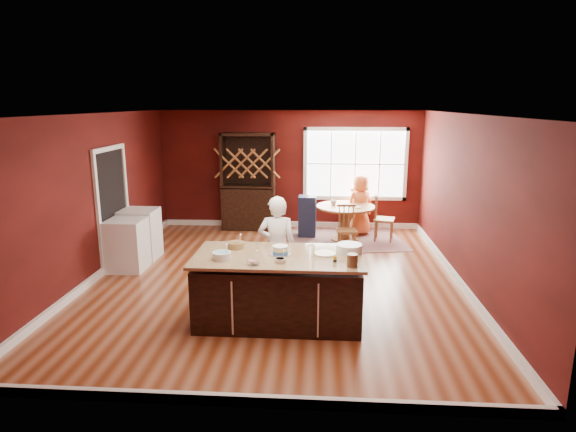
# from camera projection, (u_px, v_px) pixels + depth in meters

# --- Properties ---
(room_shell) EXTENTS (7.00, 7.00, 7.00)m
(room_shell) POSITION_uv_depth(u_px,v_px,m) (276.00, 199.00, 7.73)
(room_shell) COLOR brown
(room_shell) RESTS_ON ground
(window) EXTENTS (2.36, 0.10, 1.66)m
(window) POSITION_uv_depth(u_px,v_px,m) (355.00, 164.00, 10.96)
(window) COLOR white
(window) RESTS_ON room_shell
(doorway) EXTENTS (0.08, 1.26, 2.13)m
(doorway) POSITION_uv_depth(u_px,v_px,m) (113.00, 208.00, 8.58)
(doorway) COLOR white
(doorway) RESTS_ON room_shell
(kitchen_island) EXTENTS (2.22, 1.16, 0.92)m
(kitchen_island) POSITION_uv_depth(u_px,v_px,m) (279.00, 289.00, 6.42)
(kitchen_island) COLOR black
(kitchen_island) RESTS_ON ground
(dining_table) EXTENTS (1.24, 1.24, 0.75)m
(dining_table) POSITION_uv_depth(u_px,v_px,m) (345.00, 216.00, 10.16)
(dining_table) COLOR brown
(dining_table) RESTS_ON ground
(baker) EXTENTS (0.58, 0.40, 1.56)m
(baker) POSITION_uv_depth(u_px,v_px,m) (277.00, 248.00, 7.08)
(baker) COLOR white
(baker) RESTS_ON ground
(layer_cake) EXTENTS (0.29, 0.29, 0.12)m
(layer_cake) POSITION_uv_depth(u_px,v_px,m) (280.00, 250.00, 6.32)
(layer_cake) COLOR white
(layer_cake) RESTS_ON kitchen_island
(bowl_blue) EXTENTS (0.24, 0.24, 0.09)m
(bowl_blue) POSITION_uv_depth(u_px,v_px,m) (222.00, 256.00, 6.14)
(bowl_blue) COLOR beige
(bowl_blue) RESTS_ON kitchen_island
(bowl_yellow) EXTENTS (0.23, 0.23, 0.08)m
(bowl_yellow) POSITION_uv_depth(u_px,v_px,m) (236.00, 245.00, 6.60)
(bowl_yellow) COLOR #9D8653
(bowl_yellow) RESTS_ON kitchen_island
(bowl_pink) EXTENTS (0.16, 0.16, 0.06)m
(bowl_pink) POSITION_uv_depth(u_px,v_px,m) (253.00, 262.00, 5.93)
(bowl_pink) COLOR silver
(bowl_pink) RESTS_ON kitchen_island
(bowl_olive) EXTENTS (0.14, 0.14, 0.05)m
(bowl_olive) POSITION_uv_depth(u_px,v_px,m) (280.00, 260.00, 6.01)
(bowl_olive) COLOR beige
(bowl_olive) RESTS_ON kitchen_island
(drinking_glass) EXTENTS (0.08, 0.08, 0.17)m
(drinking_glass) POSITION_uv_depth(u_px,v_px,m) (312.00, 251.00, 6.22)
(drinking_glass) COLOR white
(drinking_glass) RESTS_ON kitchen_island
(dinner_plate) EXTENTS (0.29, 0.29, 0.02)m
(dinner_plate) POSITION_uv_depth(u_px,v_px,m) (325.00, 254.00, 6.34)
(dinner_plate) COLOR beige
(dinner_plate) RESTS_ON kitchen_island
(white_tub) EXTENTS (0.34, 0.34, 0.12)m
(white_tub) POSITION_uv_depth(u_px,v_px,m) (349.00, 248.00, 6.39)
(white_tub) COLOR white
(white_tub) RESTS_ON kitchen_island
(stoneware_crock) EXTENTS (0.13, 0.13, 0.16)m
(stoneware_crock) POSITION_uv_depth(u_px,v_px,m) (352.00, 260.00, 5.84)
(stoneware_crock) COLOR brown
(stoneware_crock) RESTS_ON kitchen_island
(toy_figurine) EXTENTS (0.05, 0.05, 0.09)m
(toy_figurine) POSITION_uv_depth(u_px,v_px,m) (335.00, 259.00, 6.02)
(toy_figurine) COLOR gold
(toy_figurine) RESTS_ON kitchen_island
(rug) EXTENTS (2.67, 2.21, 0.01)m
(rug) POSITION_uv_depth(u_px,v_px,m) (345.00, 240.00, 10.28)
(rug) COLOR brown
(rug) RESTS_ON ground
(chair_east) EXTENTS (0.49, 0.51, 1.02)m
(chair_east) POSITION_uv_depth(u_px,v_px,m) (384.00, 217.00, 10.14)
(chair_east) COLOR brown
(chair_east) RESTS_ON ground
(chair_south) EXTENTS (0.41, 0.39, 0.93)m
(chair_south) POSITION_uv_depth(u_px,v_px,m) (347.00, 229.00, 9.41)
(chair_south) COLOR brown
(chair_south) RESTS_ON ground
(chair_north) EXTENTS (0.53, 0.51, 1.03)m
(chair_north) POSITION_uv_depth(u_px,v_px,m) (356.00, 209.00, 10.95)
(chair_north) COLOR brown
(chair_north) RESTS_ON ground
(seated_woman) EXTENTS (0.77, 0.68, 1.33)m
(seated_woman) POSITION_uv_depth(u_px,v_px,m) (360.00, 205.00, 10.58)
(seated_woman) COLOR orange
(seated_woman) RESTS_ON ground
(high_chair) EXTENTS (0.38, 0.38, 0.93)m
(high_chair) POSITION_uv_depth(u_px,v_px,m) (307.00, 215.00, 10.50)
(high_chair) COLOR black
(high_chair) RESTS_ON ground
(toddler) EXTENTS (0.18, 0.14, 0.26)m
(toddler) POSITION_uv_depth(u_px,v_px,m) (310.00, 199.00, 10.48)
(toddler) COLOR #8CA5BF
(toddler) RESTS_ON high_chair
(table_plate) EXTENTS (0.21, 0.21, 0.02)m
(table_plate) POSITION_uv_depth(u_px,v_px,m) (357.00, 207.00, 9.96)
(table_plate) COLOR beige
(table_plate) RESTS_ON dining_table
(table_cup) EXTENTS (0.14, 0.14, 0.10)m
(table_cup) POSITION_uv_depth(u_px,v_px,m) (334.00, 202.00, 10.21)
(table_cup) COLOR silver
(table_cup) RESTS_ON dining_table
(hutch) EXTENTS (1.20, 0.50, 2.21)m
(hutch) POSITION_uv_depth(u_px,v_px,m) (248.00, 182.00, 10.97)
(hutch) COLOR #312112
(hutch) RESTS_ON ground
(washer) EXTENTS (0.62, 0.60, 0.90)m
(washer) POSITION_uv_depth(u_px,v_px,m) (127.00, 245.00, 8.38)
(washer) COLOR silver
(washer) RESTS_ON ground
(dryer) EXTENTS (0.65, 0.63, 0.94)m
(dryer) POSITION_uv_depth(u_px,v_px,m) (140.00, 234.00, 9.00)
(dryer) COLOR silver
(dryer) RESTS_ON ground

